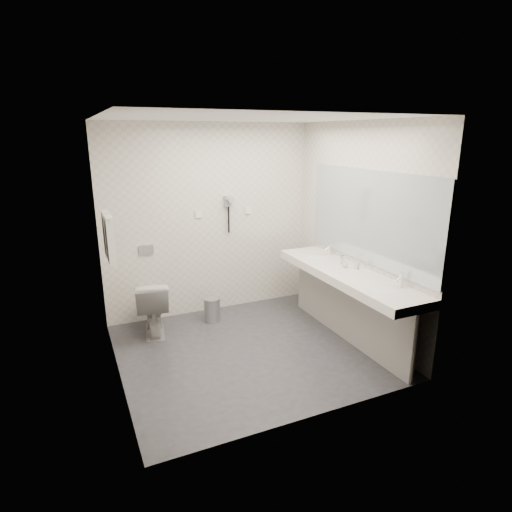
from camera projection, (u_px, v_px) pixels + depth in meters
name	position (u px, v px, depth m)	size (l,w,h in m)	color
floor	(249.00, 350.00, 4.81)	(2.80, 2.80, 0.00)	#2E2D33
ceiling	(248.00, 118.00, 4.11)	(2.80, 2.80, 0.00)	white
wall_back	(210.00, 221.00, 5.60)	(2.80, 2.80, 0.00)	silver
wall_front	(315.00, 280.00, 3.32)	(2.80, 2.80, 0.00)	silver
wall_left	(109.00, 258.00, 3.91)	(2.60, 2.60, 0.00)	silver
wall_right	(358.00, 231.00, 5.01)	(2.60, 2.60, 0.00)	silver
vanity_counter	(346.00, 275.00, 4.85)	(0.55, 2.20, 0.10)	white
vanity_panel	(346.00, 309.00, 4.98)	(0.03, 2.15, 0.75)	gray
vanity_post_near	(413.00, 348.00, 4.08)	(0.06, 0.06, 0.75)	silver
vanity_post_far	(303.00, 282.00, 5.90)	(0.06, 0.06, 0.75)	silver
mirror	(369.00, 217.00, 4.78)	(0.02, 2.20, 1.05)	#B2BCC6
basin_near	(385.00, 291.00, 4.27)	(0.40, 0.31, 0.05)	white
basin_far	(316.00, 258.00, 5.41)	(0.40, 0.31, 0.05)	white
faucet_near	(401.00, 279.00, 4.33)	(0.04, 0.04, 0.15)	silver
faucet_far	(329.00, 249.00, 5.47)	(0.04, 0.04, 0.15)	silver
soap_bottle_a	(357.00, 264.00, 4.90)	(0.05, 0.05, 0.11)	white
soap_bottle_b	(345.00, 264.00, 4.95)	(0.06, 0.06, 0.08)	white
glass_left	(343.00, 260.00, 5.09)	(0.06, 0.06, 0.10)	silver
toilet	(153.00, 306.00, 5.14)	(0.38, 0.68, 0.69)	white
flush_plate	(146.00, 250.00, 5.33)	(0.18, 0.02, 0.12)	#B2B5BA
pedal_bin	(212.00, 310.00, 5.53)	(0.21, 0.21, 0.30)	#B2B5BA
bin_lid	(212.00, 299.00, 5.48)	(0.21, 0.21, 0.01)	#B2B5BA
towel_rail	(106.00, 216.00, 4.32)	(0.02, 0.02, 0.62)	silver
towel_near	(110.00, 240.00, 4.27)	(0.07, 0.24, 0.48)	silver
towel_far	(107.00, 234.00, 4.51)	(0.07, 0.24, 0.48)	silver
dryer_cradle	(228.00, 201.00, 5.60)	(0.10, 0.04, 0.14)	gray
dryer_barrel	(230.00, 199.00, 5.53)	(0.08, 0.08, 0.14)	gray
dryer_cord	(229.00, 220.00, 5.66)	(0.02, 0.02, 0.35)	black
switch_plate_a	(199.00, 214.00, 5.50)	(0.09, 0.02, 0.09)	white
switch_plate_b	(248.00, 210.00, 5.78)	(0.09, 0.02, 0.09)	white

